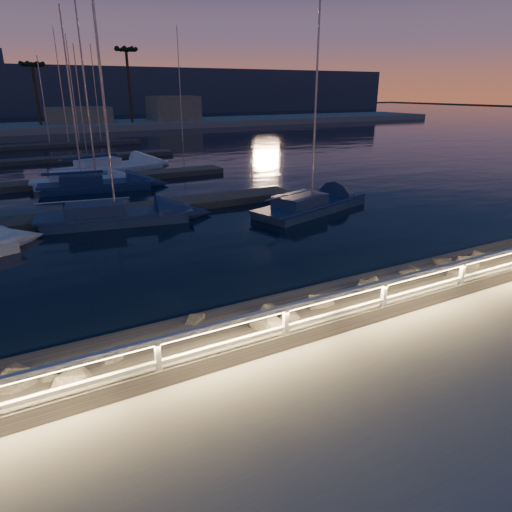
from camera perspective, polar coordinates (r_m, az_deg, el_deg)
The scene contains 13 objects.
ground at distance 10.45m, azimuth -1.12°, elevation -12.58°, with size 400.00×400.00×0.00m, color #A8A298.
harbor_water at distance 39.78m, azimuth -22.77°, elevation 9.03°, with size 400.00×440.00×0.60m.
guard_rail at distance 10.02m, azimuth -1.50°, elevation -8.96°, with size 44.11×0.12×1.06m.
riprap at distance 11.29m, azimuth -13.21°, elevation -11.84°, with size 40.47×3.18×1.49m.
floating_docks at distance 40.95m, azimuth -23.10°, elevation 10.07°, with size 22.00×36.00×0.40m.
far_shore at distance 82.12m, azimuth -26.83°, elevation 14.34°, with size 160.00×14.00×5.20m.
palm_center at distance 81.09m, azimuth -26.20°, elevation 20.46°, with size 3.00×3.00×9.70m.
palm_right at distance 82.46m, azimuth -15.91°, elevation 23.19°, with size 3.00×3.00×12.20m.
sailboat_c at distance 23.66m, azimuth -17.60°, elevation 4.89°, with size 7.64×3.46×12.53m.
sailboat_d at distance 24.95m, azimuth 6.64°, elevation 6.44°, with size 7.86×4.27×12.82m.
sailboat_f at distance 33.78m, azimuth -21.22°, elevation 8.82°, with size 6.75×2.76×11.18m.
sailboat_g at distance 31.99m, azimuth -19.61°, elevation 8.45°, with size 7.40×3.17×12.17m.
sailboat_h at distance 38.98m, azimuth -17.94°, elevation 10.60°, with size 8.91×4.84×14.52m.
Camera 1 is at (-4.05, -7.80, 5.65)m, focal length 32.00 mm.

